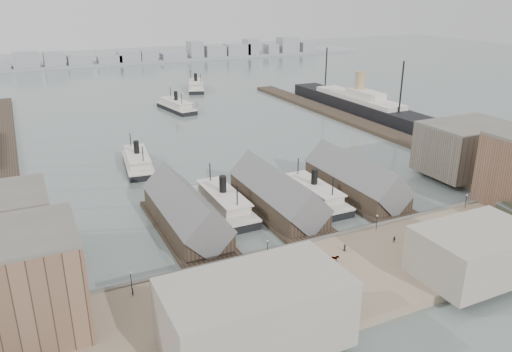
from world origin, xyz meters
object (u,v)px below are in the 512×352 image
ocean_steamer (358,104)px  horse_cart_left (217,284)px  horse_cart_right (458,242)px  horse_cart_center (332,260)px  ferry_docked_west (223,202)px

ocean_steamer → horse_cart_left: ocean_steamer is taller
ocean_steamer → horse_cart_left: (-121.78, -118.08, -1.55)m
horse_cart_left → horse_cart_right: horse_cart_left is taller
horse_cart_center → ocean_steamer: bearing=-15.3°
horse_cart_right → horse_cart_left: bearing=76.8°
horse_cart_left → ocean_steamer: bearing=-36.0°
ferry_docked_west → horse_cart_right: size_ratio=6.46×
ferry_docked_west → horse_cart_center: ferry_docked_west is taller
ferry_docked_west → horse_cart_center: (9.04, -39.84, 0.32)m
horse_cart_left → ferry_docked_west: bearing=-14.1°
ferry_docked_west → ocean_steamer: 132.22m
horse_cart_right → ocean_steamer: bearing=-32.7°
ocean_steamer → horse_cart_left: bearing=-135.9°
ferry_docked_west → horse_cart_left: size_ratio=6.32×
ferry_docked_west → horse_cart_left: bearing=-114.0°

